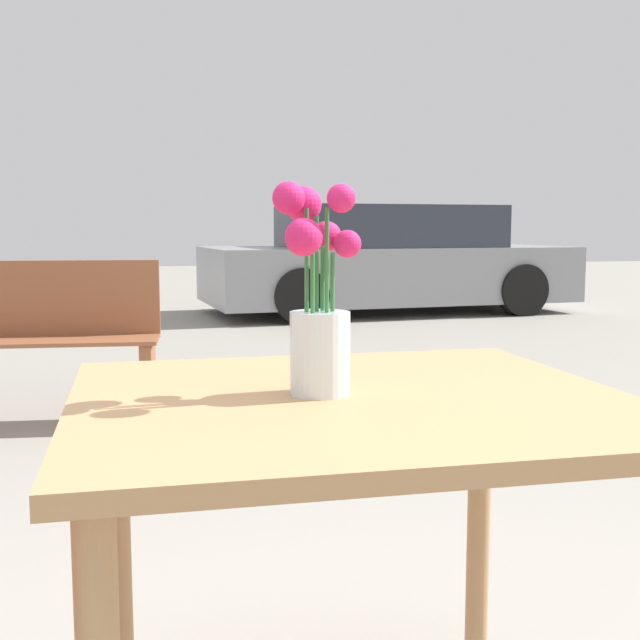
{
  "coord_description": "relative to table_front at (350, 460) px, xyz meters",
  "views": [
    {
      "loc": [
        -0.33,
        -1.24,
        1.03
      ],
      "look_at": [
        -0.05,
        0.01,
        0.88
      ],
      "focal_mm": 45.0,
      "sensor_mm": 36.0,
      "label": 1
    }
  ],
  "objects": [
    {
      "name": "parked_car",
      "position": [
        2.6,
        8.01,
        -0.04
      ],
      "size": [
        4.45,
        2.19,
        1.27
      ],
      "color": "gray",
      "rests_on": "ground_plane"
    },
    {
      "name": "flower_vase",
      "position": [
        -0.05,
        0.01,
        0.24
      ],
      "size": [
        0.15,
        0.14,
        0.34
      ],
      "color": "silver",
      "rests_on": "table_front"
    },
    {
      "name": "table_front",
      "position": [
        0.0,
        0.0,
        0.0
      ],
      "size": [
        0.9,
        0.82,
        0.76
      ],
      "color": "tan",
      "rests_on": "ground_plane"
    }
  ]
}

